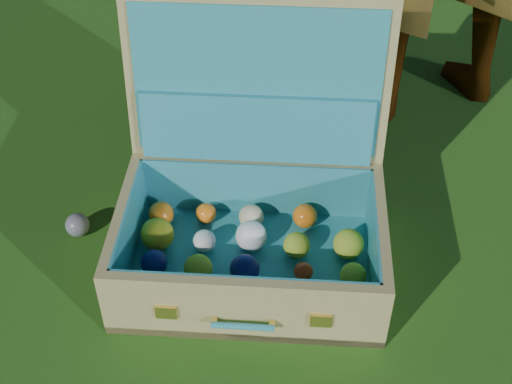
# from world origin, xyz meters

# --- Properties ---
(ground) EXTENTS (60.00, 60.00, 0.00)m
(ground) POSITION_xyz_m (0.00, 0.00, 0.00)
(ground) COLOR #215114
(ground) RESTS_ON ground
(stray_ball) EXTENTS (0.06, 0.06, 0.06)m
(stray_ball) POSITION_xyz_m (-0.58, 0.01, 0.03)
(stray_ball) COLOR #395F95
(stray_ball) RESTS_ON ground
(suitcase) EXTENTS (0.66, 0.56, 0.59)m
(suitcase) POSITION_xyz_m (-0.13, 0.04, 0.17)
(suitcase) COLOR tan
(suitcase) RESTS_ON ground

